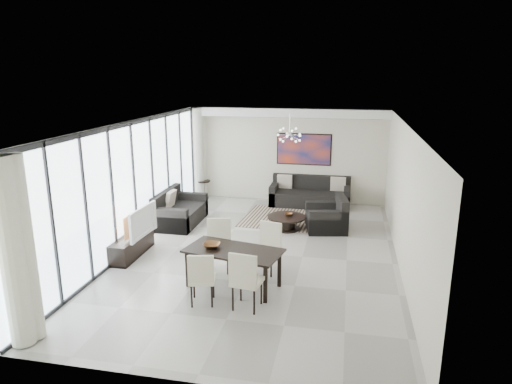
% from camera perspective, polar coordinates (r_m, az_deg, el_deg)
% --- Properties ---
extents(room_shell, '(6.00, 9.00, 2.90)m').
position_cam_1_polar(room_shell, '(9.81, 3.16, -0.04)').
color(room_shell, '#A8A39B').
rests_on(room_shell, ground).
extents(window_wall, '(0.37, 8.95, 2.90)m').
position_cam_1_polar(window_wall, '(10.78, -14.56, 0.96)').
color(window_wall, silver).
rests_on(window_wall, floor).
extents(soffit, '(5.98, 0.40, 0.26)m').
position_cam_1_polar(soffit, '(13.86, 3.98, 9.87)').
color(soffit, white).
rests_on(soffit, room_shell).
extents(painting, '(1.68, 0.04, 0.98)m').
position_cam_1_polar(painting, '(14.11, 6.01, 5.32)').
color(painting, red).
rests_on(painting, room_shell).
extents(chandelier, '(0.66, 0.66, 0.71)m').
position_cam_1_polar(chandelier, '(12.09, 4.21, 7.13)').
color(chandelier, silver).
rests_on(chandelier, room_shell).
extents(rug, '(2.82, 2.24, 0.01)m').
position_cam_1_polar(rug, '(12.70, 4.57, -3.37)').
color(rug, black).
rests_on(rug, floor).
extents(coffee_table, '(0.99, 0.99, 0.35)m').
position_cam_1_polar(coffee_table, '(11.84, 3.85, -3.75)').
color(coffee_table, black).
rests_on(coffee_table, floor).
extents(bowl_coffee, '(0.22, 0.22, 0.07)m').
position_cam_1_polar(bowl_coffee, '(11.85, 4.10, -2.80)').
color(bowl_coffee, brown).
rests_on(bowl_coffee, coffee_table).
extents(sofa_main, '(2.39, 0.98, 0.87)m').
position_cam_1_polar(sofa_main, '(13.99, 6.78, -0.47)').
color(sofa_main, black).
rests_on(sofa_main, floor).
extents(loveseat, '(1.00, 1.78, 0.89)m').
position_cam_1_polar(loveseat, '(12.42, -9.67, -2.53)').
color(loveseat, black).
rests_on(loveseat, floor).
extents(armchair, '(1.16, 1.20, 0.87)m').
position_cam_1_polar(armchair, '(11.89, 8.97, -3.30)').
color(armchair, black).
rests_on(armchair, floor).
extents(side_table, '(0.43, 0.43, 0.59)m').
position_cam_1_polar(side_table, '(14.70, -6.56, 0.72)').
color(side_table, black).
rests_on(side_table, floor).
extents(tv_console, '(0.41, 1.45, 0.45)m').
position_cam_1_polar(tv_console, '(10.54, -15.23, -6.49)').
color(tv_console, black).
rests_on(tv_console, floor).
extents(television, '(0.20, 1.15, 0.66)m').
position_cam_1_polar(television, '(10.33, -14.49, -3.58)').
color(television, gray).
rests_on(television, tv_console).
extents(dining_table, '(1.93, 1.25, 0.74)m').
position_cam_1_polar(dining_table, '(8.62, -2.84, -7.75)').
color(dining_table, black).
rests_on(dining_table, floor).
extents(dining_chair_sw, '(0.53, 0.53, 0.97)m').
position_cam_1_polar(dining_chair_sw, '(8.05, -6.81, -10.35)').
color(dining_chair_sw, beige).
rests_on(dining_chair_sw, floor).
extents(dining_chair_se, '(0.55, 0.55, 1.07)m').
position_cam_1_polar(dining_chair_se, '(7.81, -1.38, -10.59)').
color(dining_chair_se, beige).
rests_on(dining_chair_se, floor).
extents(dining_chair_nw, '(0.58, 0.58, 1.06)m').
position_cam_1_polar(dining_chair_nw, '(9.41, -4.68, -6.09)').
color(dining_chair_nw, beige).
rests_on(dining_chair_nw, floor).
extents(dining_chair_ne, '(0.56, 0.56, 1.01)m').
position_cam_1_polar(dining_chair_ne, '(9.32, 1.60, -6.46)').
color(dining_chair_ne, beige).
rests_on(dining_chair_ne, floor).
extents(bowl_dining, '(0.34, 0.34, 0.08)m').
position_cam_1_polar(bowl_dining, '(8.71, -5.56, -6.65)').
color(bowl_dining, brown).
rests_on(bowl_dining, dining_table).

